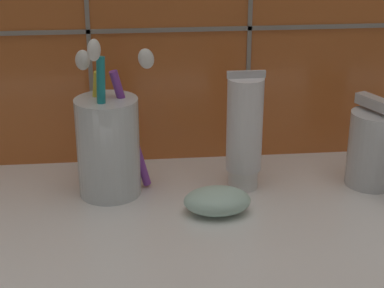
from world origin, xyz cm
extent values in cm
cube|color=white|center=(0.00, 0.00, 1.00)|extent=(74.74, 36.33, 2.00)
cube|color=gray|center=(0.00, 17.57, 18.23)|extent=(84.74, 0.24, 0.50)
cylinder|color=silver|center=(-14.88, 8.87, 7.46)|extent=(6.80, 6.80, 10.92)
cylinder|color=purple|center=(-12.38, 9.51, 9.12)|extent=(4.27, 1.72, 13.65)
ellipsoid|color=white|center=(-10.51, 9.89, 16.90)|extent=(2.38, 1.71, 2.54)
cylinder|color=yellow|center=(-16.30, 10.27, 9.00)|extent=(2.67, 2.04, 13.32)
ellipsoid|color=white|center=(-17.15, 10.74, 16.70)|extent=(2.34, 2.09, 2.39)
cylinder|color=teal|center=(-15.40, 7.38, 10.05)|extent=(1.61, 2.70, 15.39)
ellipsoid|color=white|center=(-15.68, 6.47, 18.79)|extent=(1.81, 2.21, 2.37)
cylinder|color=white|center=(-0.29, 8.87, 3.15)|extent=(3.36, 3.36, 2.30)
cylinder|color=white|center=(-0.29, 8.87, 9.55)|extent=(3.95, 3.95, 10.49)
cube|color=silver|center=(-0.29, 8.87, 15.19)|extent=(4.15, 0.36, 0.80)
cylinder|color=silver|center=(14.65, 8.25, 6.29)|extent=(5.72, 5.72, 8.58)
cube|color=silver|center=(14.65, 8.25, 11.58)|extent=(3.70, 6.05, 1.20)
ellipsoid|color=silver|center=(-3.71, 3.10, 3.34)|extent=(7.02, 5.05, 2.68)
camera|label=1|loc=(-12.20, -55.75, 33.97)|focal=60.00mm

